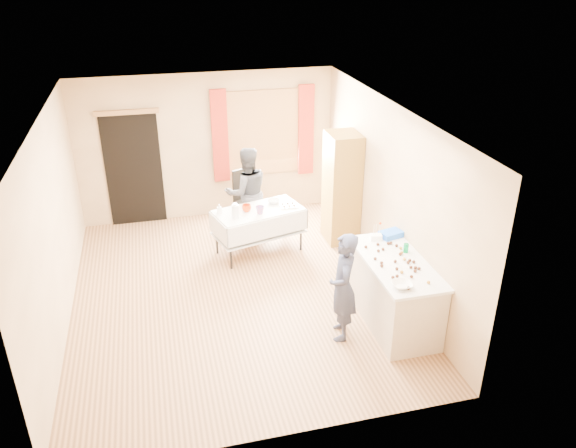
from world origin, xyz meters
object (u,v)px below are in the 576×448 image
object	(u,v)px
chair	(249,210)
cabinet	(342,188)
woman	(247,192)
counter	(394,292)
girl	(343,287)
party_table	(259,227)

from	to	relation	value
chair	cabinet	bearing A→B (deg)	-52.93
woman	counter	bearing A→B (deg)	109.56
chair	woman	distance (m)	0.56
cabinet	chair	xyz separation A→B (m)	(-1.40, 0.84, -0.61)
chair	woman	bearing A→B (deg)	-126.77
chair	girl	xyz separation A→B (m)	(0.55, -3.38, 0.40)
counter	party_table	world-z (taller)	counter
counter	girl	world-z (taller)	girl
cabinet	party_table	size ratio (longest dim) A/B	1.20
cabinet	woman	world-z (taller)	cabinet
girl	chair	bearing A→B (deg)	-157.31
cabinet	chair	distance (m)	1.74
party_table	woman	size ratio (longest dim) A/B	0.99
party_table	woman	xyz separation A→B (m)	(-0.06, 0.67, 0.33)
counter	chair	size ratio (longest dim) A/B	1.54
cabinet	party_table	distance (m)	1.50
cabinet	party_table	bearing A→B (deg)	-174.80
counter	chair	bearing A→B (deg)	111.68
cabinet	counter	xyz separation A→B (m)	(-0.10, -2.42, -0.47)
cabinet	woman	xyz separation A→B (m)	(-1.48, 0.54, -0.14)
counter	chair	xyz separation A→B (m)	(-1.30, 3.26, -0.14)
counter	girl	size ratio (longest dim) A/B	1.12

